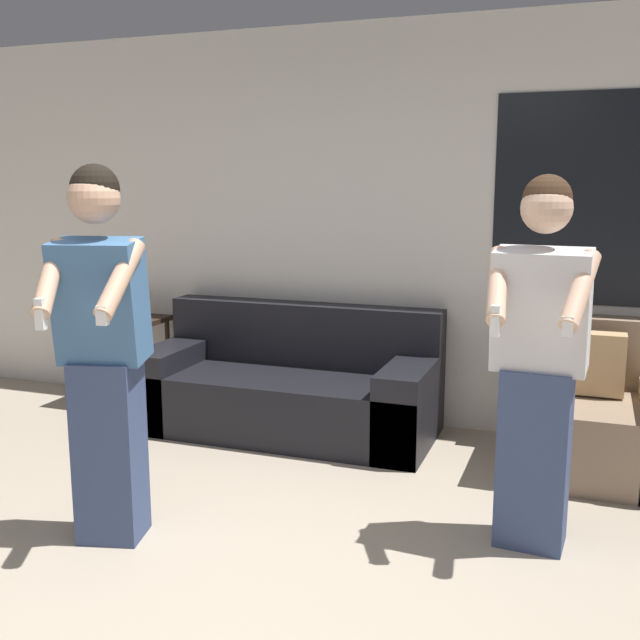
% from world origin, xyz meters
% --- Properties ---
extents(ground_plane, '(14.00, 14.00, 0.00)m').
position_xyz_m(ground_plane, '(0.00, 0.00, 0.00)').
color(ground_plane, tan).
extents(wall_back, '(6.87, 0.07, 2.70)m').
position_xyz_m(wall_back, '(0.02, 2.82, 1.35)').
color(wall_back, silver).
rests_on(wall_back, ground_plane).
extents(couch, '(1.96, 0.85, 0.83)m').
position_xyz_m(couch, '(-0.48, 2.37, 0.29)').
color(couch, black).
rests_on(couch, ground_plane).
extents(armchair, '(0.89, 0.89, 0.85)m').
position_xyz_m(armchair, '(1.42, 2.33, 0.29)').
color(armchair, '#937A60').
rests_on(armchair, ground_plane).
extents(side_table, '(0.58, 0.49, 0.81)m').
position_xyz_m(side_table, '(-1.89, 2.51, 0.57)').
color(side_table, '#332319').
rests_on(side_table, ground_plane).
extents(person_left, '(0.46, 0.54, 1.74)m').
position_xyz_m(person_left, '(-0.67, 0.62, 0.90)').
color(person_left, '#384770').
rests_on(person_left, ground_plane).
extents(person_right, '(0.47, 0.49, 1.69)m').
position_xyz_m(person_right, '(1.19, 1.23, 0.86)').
color(person_right, '#384770').
rests_on(person_right, ground_plane).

